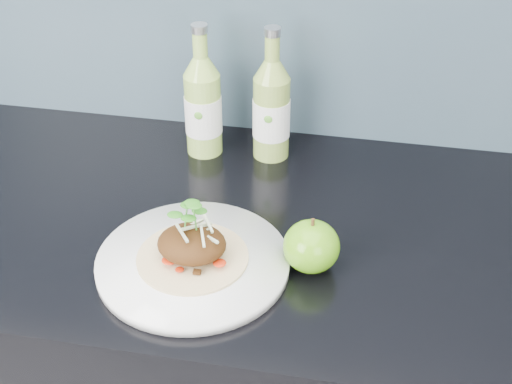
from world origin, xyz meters
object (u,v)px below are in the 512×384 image
Objects in this scene: dinner_plate at (193,263)px; green_apple at (311,246)px; cider_bottle_left at (203,106)px; cider_bottle_right at (271,109)px.

green_apple is at bearing 10.75° from dinner_plate.
dinner_plate is 3.70× the size of green_apple.
cider_bottle_left reaches higher than green_apple.
cider_bottle_left reaches higher than dinner_plate.
cider_bottle_right is (-0.11, 0.29, 0.05)m from green_apple.
green_apple reaches higher than dinner_plate.
cider_bottle_right is (0.12, 0.01, 0.00)m from cider_bottle_left.
cider_bottle_left is at bearing 101.18° from dinner_plate.
green_apple is at bearing -92.58° from cider_bottle_right.
dinner_plate is at bearing -122.90° from cider_bottle_right.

